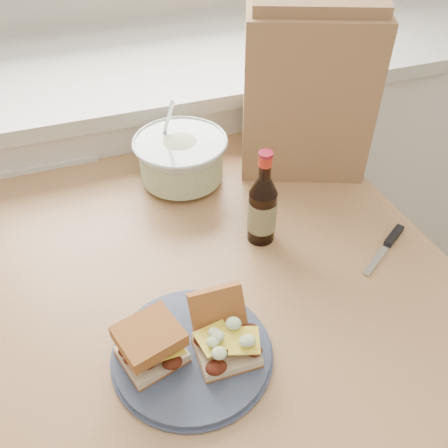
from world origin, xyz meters
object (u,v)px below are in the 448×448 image
object	(u,v)px
paper_bag	(307,91)
plate	(192,353)
beer_bottle	(262,208)
dining_table	(195,313)
coleslaw_bowl	(181,161)

from	to	relation	value
paper_bag	plate	bearing A→B (deg)	-110.73
plate	beer_bottle	distance (m)	0.32
dining_table	plate	xyz separation A→B (m)	(-0.05, -0.18, 0.13)
dining_table	beer_bottle	world-z (taller)	beer_bottle
dining_table	coleslaw_bowl	size ratio (longest dim) A/B	4.80
plate	paper_bag	xyz separation A→B (m)	(0.41, 0.46, 0.18)
paper_bag	dining_table	bearing A→B (deg)	-120.64
dining_table	beer_bottle	distance (m)	0.26
plate	dining_table	bearing A→B (deg)	73.86
beer_bottle	paper_bag	size ratio (longest dim) A/B	0.57
plate	beer_bottle	world-z (taller)	beer_bottle
dining_table	paper_bag	size ratio (longest dim) A/B	2.77
dining_table	plate	size ratio (longest dim) A/B	3.99
plate	paper_bag	size ratio (longest dim) A/B	0.70
coleslaw_bowl	paper_bag	xyz separation A→B (m)	(0.30, -0.01, 0.13)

